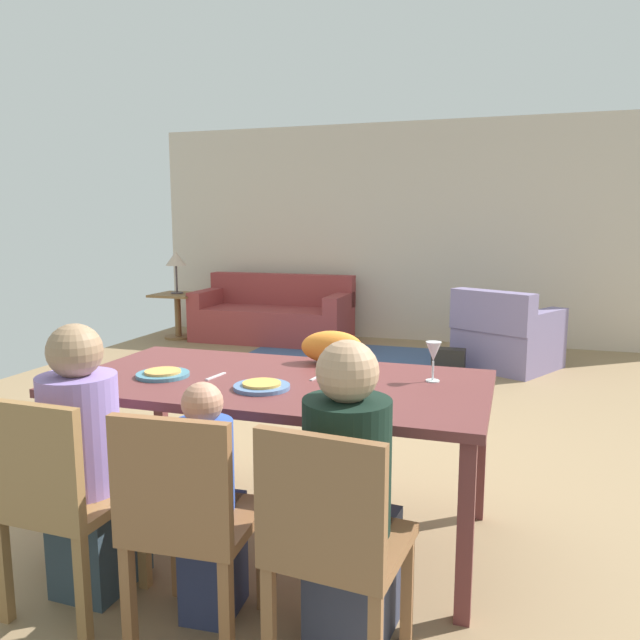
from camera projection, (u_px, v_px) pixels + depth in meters
name	position (u px, v px, depth m)	size (l,w,h in m)	color
ground_plane	(330.00, 416.00, 4.81)	(6.65, 6.58, 0.02)	#927653
back_wall	(407.00, 233.00, 7.74)	(6.65, 0.10, 2.70)	beige
dining_table	(277.00, 392.00, 2.90)	(1.95, 0.99, 0.76)	brown
plate_near_man	(163.00, 375.00, 2.94)	(0.25, 0.25, 0.02)	teal
pizza_near_man	(163.00, 372.00, 2.93)	(0.17, 0.17, 0.01)	#DA9B4B
plate_near_child	(262.00, 387.00, 2.72)	(0.25, 0.25, 0.02)	#5475A6
pizza_near_child	(262.00, 384.00, 2.72)	(0.17, 0.17, 0.01)	gold
wine_glass	(433.00, 353.00, 2.83)	(0.07, 0.07, 0.19)	silver
fork	(216.00, 376.00, 2.93)	(0.02, 0.15, 0.01)	silver
knife	(319.00, 376.00, 2.93)	(0.01, 0.17, 0.01)	silver
dining_chair_man	(57.00, 494.00, 2.29)	(0.43, 0.43, 0.87)	olive
person_man	(89.00, 470.00, 2.45)	(0.30, 0.40, 1.11)	#2F3F4A
dining_chair_child	(187.00, 515.00, 2.12)	(0.45, 0.45, 0.87)	#8F5C36
person_child	(209.00, 509.00, 2.30)	(0.22, 0.29, 0.92)	navy
dining_chair_woman	(332.00, 538.00, 1.97)	(0.46, 0.46, 0.87)	brown
person_woman	(350.00, 508.00, 2.13)	(0.30, 0.41, 1.11)	#33384C
cat	(332.00, 347.00, 3.21)	(0.32, 0.16, 0.17)	orange
area_rug	(358.00, 361.00, 6.66)	(2.60, 1.80, 0.01)	#3E557E
couch	(274.00, 317.00, 7.82)	(1.94, 0.86, 0.82)	#923737
armchair	(506.00, 338.00, 6.30)	(1.16, 1.16, 0.82)	slate
side_table	(178.00, 309.00, 7.93)	(0.56, 0.56, 0.58)	brown
table_lamp	(176.00, 260.00, 7.83)	(0.26, 0.26, 0.54)	#473D40
handbag	(448.00, 362.00, 6.06)	(0.32, 0.16, 0.26)	black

